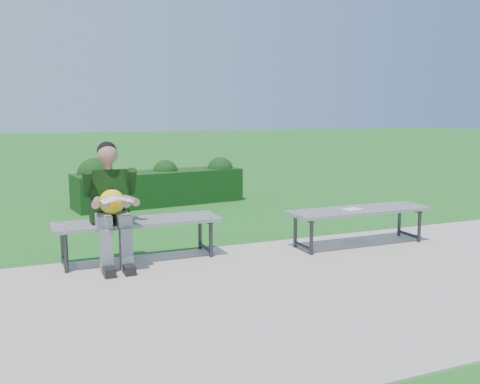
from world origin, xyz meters
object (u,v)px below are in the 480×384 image
at_px(hedge, 157,184).
at_px(bench_right, 359,213).
at_px(paper_sheet, 352,209).
at_px(bench_left, 138,225).
at_px(seated_boy, 111,201).

xyz_separation_m(hedge, bench_right, (1.54, -3.95, 0.05)).
bearing_deg(paper_sheet, bench_left, 171.94).
bearing_deg(seated_boy, bench_left, 18.02).
xyz_separation_m(bench_right, paper_sheet, (-0.10, 0.00, 0.06)).
relative_size(bench_right, seated_boy, 1.37).
xyz_separation_m(hedge, seated_boy, (-1.41, -3.69, 0.35)).
relative_size(bench_left, seated_boy, 1.37).
relative_size(hedge, bench_right, 1.72).
height_order(hedge, bench_left, hedge).
xyz_separation_m(hedge, paper_sheet, (1.44, -3.95, 0.11)).
xyz_separation_m(bench_left, seated_boy, (-0.30, -0.10, 0.30)).
bearing_deg(seated_boy, bench_right, -5.10).
distance_m(bench_right, paper_sheet, 0.12).
relative_size(hedge, paper_sheet, 12.64).
bearing_deg(bench_right, bench_left, 172.24).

